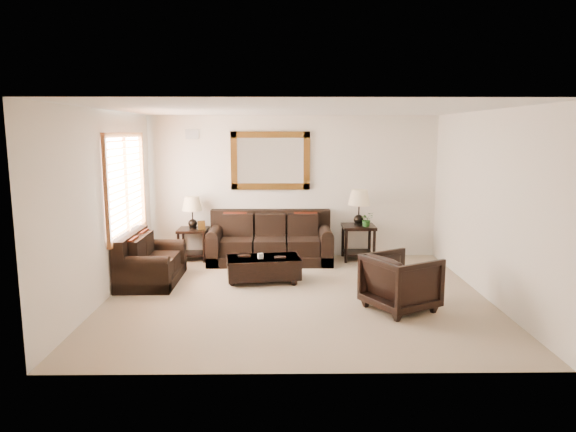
{
  "coord_description": "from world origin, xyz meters",
  "views": [
    {
      "loc": [
        -0.21,
        -7.3,
        2.38
      ],
      "look_at": [
        -0.12,
        0.6,
        1.09
      ],
      "focal_mm": 32.0,
      "sensor_mm": 36.0,
      "label": 1
    }
  ],
  "objects_px": {
    "coffee_table": "(263,266)",
    "armchair": "(401,279)",
    "loveseat": "(149,264)",
    "end_table_right": "(359,214)",
    "sofa": "(270,243)",
    "end_table_left": "(193,219)"
  },
  "relations": [
    {
      "from": "coffee_table",
      "to": "end_table_right",
      "type": "bearing_deg",
      "value": 31.51
    },
    {
      "from": "end_table_left",
      "to": "loveseat",
      "type": "bearing_deg",
      "value": -107.98
    },
    {
      "from": "sofa",
      "to": "end_table_left",
      "type": "xyz_separation_m",
      "value": [
        -1.46,
        0.13,
        0.45
      ]
    },
    {
      "from": "end_table_left",
      "to": "armchair",
      "type": "relative_size",
      "value": 1.42
    },
    {
      "from": "coffee_table",
      "to": "armchair",
      "type": "bearing_deg",
      "value": -43.5
    },
    {
      "from": "sofa",
      "to": "end_table_left",
      "type": "bearing_deg",
      "value": 174.76
    },
    {
      "from": "sofa",
      "to": "coffee_table",
      "type": "height_order",
      "value": "sofa"
    },
    {
      "from": "end_table_right",
      "to": "armchair",
      "type": "bearing_deg",
      "value": -86.66
    },
    {
      "from": "loveseat",
      "to": "coffee_table",
      "type": "xyz_separation_m",
      "value": [
        1.85,
        -0.0,
        -0.05
      ]
    },
    {
      "from": "end_table_right",
      "to": "end_table_left",
      "type": "bearing_deg",
      "value": 179.48
    },
    {
      "from": "sofa",
      "to": "loveseat",
      "type": "xyz_separation_m",
      "value": [
        -1.93,
        -1.32,
        -0.04
      ]
    },
    {
      "from": "sofa",
      "to": "end_table_left",
      "type": "distance_m",
      "value": 1.53
    },
    {
      "from": "end_table_left",
      "to": "armchair",
      "type": "distance_m",
      "value": 4.34
    },
    {
      "from": "sofa",
      "to": "coffee_table",
      "type": "xyz_separation_m",
      "value": [
        -0.08,
        -1.33,
        -0.09
      ]
    },
    {
      "from": "sofa",
      "to": "loveseat",
      "type": "height_order",
      "value": "sofa"
    },
    {
      "from": "loveseat",
      "to": "armchair",
      "type": "distance_m",
      "value": 3.99
    },
    {
      "from": "loveseat",
      "to": "end_table_right",
      "type": "xyz_separation_m",
      "value": [
        3.59,
        1.43,
        0.57
      ]
    },
    {
      "from": "loveseat",
      "to": "end_table_right",
      "type": "relative_size",
      "value": 1.07
    },
    {
      "from": "end_table_left",
      "to": "coffee_table",
      "type": "bearing_deg",
      "value": -46.77
    },
    {
      "from": "coffee_table",
      "to": "armchair",
      "type": "distance_m",
      "value": 2.34
    },
    {
      "from": "loveseat",
      "to": "coffee_table",
      "type": "relative_size",
      "value": 1.14
    },
    {
      "from": "sofa",
      "to": "armchair",
      "type": "relative_size",
      "value": 2.69
    }
  ]
}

